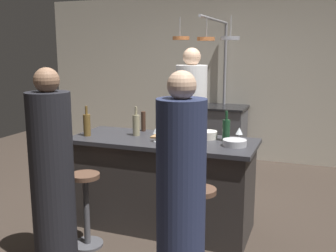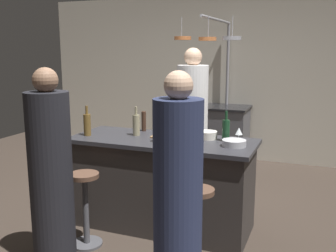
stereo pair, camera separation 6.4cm
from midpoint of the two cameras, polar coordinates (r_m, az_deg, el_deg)
name	(u,v)px [view 2 (the right image)]	position (r m, az deg, el deg)	size (l,w,h in m)	color
ground_plane	(163,225)	(4.08, -0.34, -14.31)	(9.00, 9.00, 0.00)	#382D26
back_wall	(229,78)	(6.43, 9.24, 6.95)	(6.40, 0.16, 2.60)	beige
kitchen_island	(162,183)	(3.91, -0.35, -8.30)	(1.80, 0.72, 0.90)	#332D2B
stove_range	(222,134)	(6.17, 8.19, -1.22)	(0.80, 0.64, 0.89)	#47474C
chef	(192,127)	(4.76, 3.93, -0.17)	(0.37, 0.37, 1.77)	white
bar_stool_left	(85,206)	(3.63, -11.45, -11.36)	(0.28, 0.28, 0.68)	#4C4C51
guest_left	(51,177)	(3.26, -16.15, -7.21)	(0.34, 0.34, 1.62)	black
bar_stool_right	(197,225)	(3.22, 4.90, -14.19)	(0.28, 0.28, 0.68)	#4C4C51
guest_right	(178,197)	(2.73, 2.13, -10.35)	(0.34, 0.34, 1.62)	#262D4C
overhead_pot_rack	(216,56)	(5.48, 7.40, 10.10)	(0.87, 1.50, 2.17)	gray
cutting_board	(169,136)	(3.85, 0.66, -1.53)	(0.32, 0.22, 0.02)	#997047
pepper_mill	(144,121)	(4.13, -3.11, 0.70)	(0.05, 0.05, 0.21)	#382319
wine_bottle_white	(136,124)	(3.92, -4.19, 0.22)	(0.07, 0.07, 0.29)	gray
wine_bottle_rose	(200,132)	(3.53, 5.16, -0.88)	(0.07, 0.07, 0.31)	#B78C8E
wine_bottle_amber	(87,124)	(3.98, -11.26, 0.26)	(0.07, 0.07, 0.30)	brown
wine_bottle_green	(226,130)	(3.72, 8.93, -0.54)	(0.07, 0.07, 0.29)	#193D23
wine_glass_near_left_guest	(156,131)	(3.65, -1.27, -0.69)	(0.07, 0.07, 0.15)	silver
wine_glass_near_right_guest	(239,132)	(3.66, 10.80, -0.86)	(0.07, 0.07, 0.15)	silver
mixing_bowl_ceramic	(208,135)	(3.80, 6.34, -1.32)	(0.18, 0.18, 0.07)	silver
mixing_bowl_steel	(234,143)	(3.54, 10.12, -2.47)	(0.21, 0.21, 0.06)	#B7B7BC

